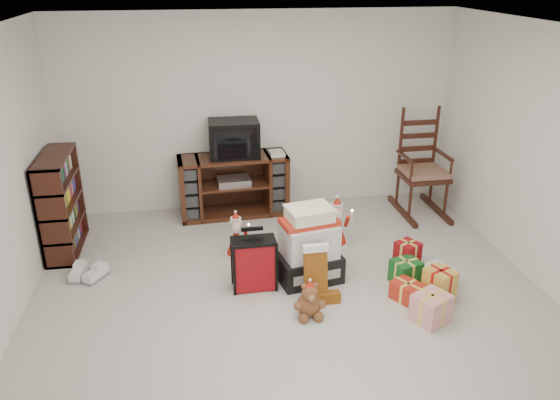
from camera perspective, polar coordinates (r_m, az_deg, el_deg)
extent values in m
cube|color=beige|center=(5.25, 1.42, -11.24)|extent=(5.00, 5.00, 0.01)
cube|color=white|center=(4.35, 1.75, 17.11)|extent=(5.00, 5.00, 0.01)
cube|color=white|center=(7.01, -2.25, 9.08)|extent=(5.00, 0.01, 2.50)
cube|color=white|center=(2.58, 12.45, -19.12)|extent=(5.00, 0.01, 2.50)
cube|color=#492215|center=(6.98, -4.87, 1.53)|extent=(1.39, 0.56, 0.78)
cube|color=#BBBBBD|center=(6.93, -4.87, 2.00)|extent=(0.43, 0.32, 0.08)
cube|color=#3D1610|center=(6.46, -21.90, -0.37)|extent=(0.31, 0.92, 1.12)
cube|color=#3D1610|center=(7.18, 14.70, 2.43)|extent=(0.57, 0.55, 0.05)
cube|color=#90644E|center=(7.15, 14.76, 2.91)|extent=(0.52, 0.50, 0.06)
cube|color=#3D1610|center=(7.25, 14.32, 6.53)|extent=(0.47, 0.07, 0.86)
cube|color=#3D1610|center=(7.35, 14.33, -1.02)|extent=(0.57, 0.93, 0.06)
cube|color=black|center=(5.62, 2.97, -6.94)|extent=(0.70, 0.56, 0.28)
cube|color=silver|center=(5.47, 3.04, -4.13)|extent=(0.59, 0.49, 0.34)
cube|color=#AE2613|center=(5.38, 3.09, -2.28)|extent=(0.61, 0.40, 0.05)
cube|color=#ECE6C1|center=(5.35, 3.10, -1.50)|extent=(0.47, 0.40, 0.11)
cube|color=maroon|center=(5.40, -2.74, -6.69)|extent=(0.41, 0.22, 0.54)
cube|color=black|center=(5.33, -2.93, -2.99)|extent=(0.22, 0.04, 0.03)
ellipsoid|color=brown|center=(5.09, 3.05, -10.85)|extent=(0.23, 0.20, 0.24)
sphere|color=brown|center=(4.98, 3.16, -9.67)|extent=(0.15, 0.15, 0.15)
cone|color=#AD2012|center=(6.26, 5.87, -3.08)|extent=(0.28, 0.28, 0.40)
sphere|color=beige|center=(6.15, 5.96, -0.99)|extent=(0.14, 0.14, 0.14)
cone|color=#AD2012|center=(6.11, 6.00, -0.10)|extent=(0.12, 0.12, 0.10)
cylinder|color=silver|center=(6.11, 7.52, -1.66)|extent=(0.02, 0.02, 0.12)
cone|color=#AD2012|center=(6.03, -4.57, -4.35)|extent=(0.25, 0.25, 0.36)
sphere|color=beige|center=(5.93, -4.64, -2.44)|extent=(0.12, 0.12, 0.12)
cone|color=#AD2012|center=(5.89, -4.67, -1.62)|extent=(0.11, 0.11, 0.09)
cylinder|color=silver|center=(5.87, -3.29, -3.08)|extent=(0.02, 0.02, 0.11)
cube|color=silver|center=(6.01, -20.38, -7.33)|extent=(0.16, 0.30, 0.10)
cube|color=silver|center=(5.98, -18.62, -7.26)|extent=(0.26, 0.31, 0.10)
cube|color=#AE2613|center=(5.46, 12.65, -8.63)|extent=(0.26, 0.26, 0.26)
cube|color=#175F23|center=(5.73, 13.64, -7.11)|extent=(0.26, 0.26, 0.26)
cube|color=gold|center=(5.44, 15.72, -9.13)|extent=(0.26, 0.26, 0.26)
cube|color=white|center=(5.17, 13.52, -10.70)|extent=(0.26, 0.26, 0.26)
cube|color=silver|center=(5.67, 16.77, -7.82)|extent=(0.26, 0.26, 0.26)
cube|color=maroon|center=(5.97, 14.72, -5.94)|extent=(0.26, 0.26, 0.26)
cube|color=black|center=(6.80, -4.83, 6.43)|extent=(0.62, 0.44, 0.45)
cube|color=black|center=(6.59, -4.67, 5.89)|extent=(0.52, 0.03, 0.36)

